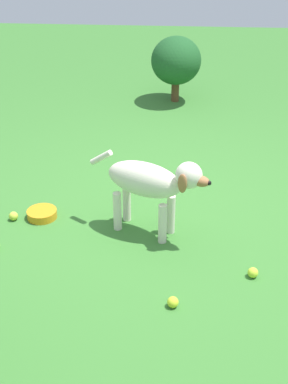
% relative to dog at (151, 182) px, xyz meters
% --- Properties ---
extents(ground, '(14.00, 14.00, 0.00)m').
position_rel_dog_xyz_m(ground, '(0.27, -0.10, -0.40)').
color(ground, '#38722D').
extents(dog, '(0.43, 0.84, 0.61)m').
position_rel_dog_xyz_m(dog, '(0.00, 0.00, 0.00)').
color(dog, silver).
rests_on(dog, ground).
extents(tennis_ball_1, '(0.07, 0.07, 0.07)m').
position_rel_dog_xyz_m(tennis_ball_1, '(-0.45, -0.67, -0.37)').
color(tennis_ball_1, '#C0E435').
rests_on(tennis_ball_1, ground).
extents(tennis_ball_3, '(0.07, 0.07, 0.07)m').
position_rel_dog_xyz_m(tennis_ball_3, '(0.08, 1.01, -0.37)').
color(tennis_ball_3, '#C0D73D').
rests_on(tennis_ball_3, ground).
extents(tennis_ball_4, '(0.07, 0.07, 0.07)m').
position_rel_dog_xyz_m(tennis_ball_4, '(-0.76, -0.18, -0.37)').
color(tennis_ball_4, '#C7DE2F').
rests_on(tennis_ball_4, ground).
extents(water_bowl, '(0.22, 0.22, 0.06)m').
position_rel_dog_xyz_m(water_bowl, '(0.13, 0.81, -0.37)').
color(water_bowl, orange).
rests_on(water_bowl, ground).
extents(shrub_far, '(0.64, 0.57, 0.75)m').
position_rel_dog_xyz_m(shrub_far, '(2.83, -0.09, 0.08)').
color(shrub_far, brown).
rests_on(shrub_far, ground).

